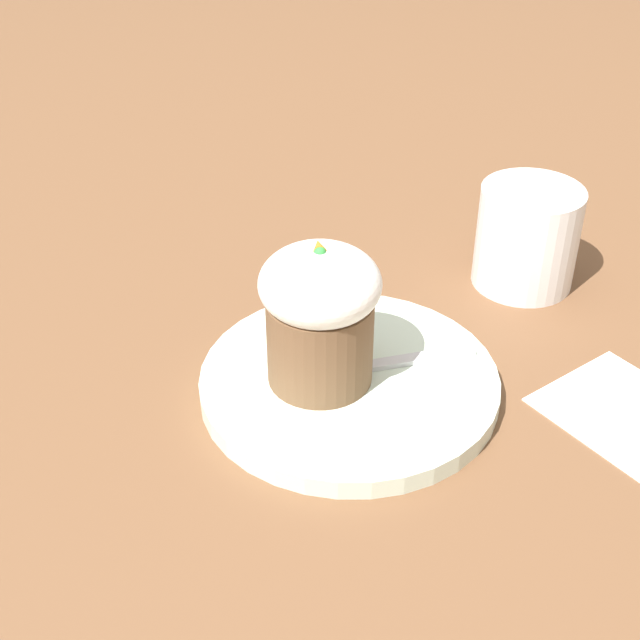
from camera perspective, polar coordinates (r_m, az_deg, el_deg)
name	(u,v)px	position (r m, az deg, el deg)	size (l,w,h in m)	color
ground_plane	(349,391)	(0.66, 1.87, -4.56)	(4.00, 4.00, 0.00)	brown
dessert_plate	(349,383)	(0.65, 1.88, -4.05)	(0.22, 0.22, 0.02)	silver
carrot_cake	(320,313)	(0.61, 0.00, 0.45)	(0.08, 0.08, 0.11)	brown
spoon	(359,367)	(0.65, 2.49, -3.01)	(0.04, 0.13, 0.01)	silver
coffee_cup	(526,236)	(0.78, 13.06, 5.28)	(0.12, 0.09, 0.09)	white
paper_napkin	(630,415)	(0.67, 19.20, -5.75)	(0.15, 0.14, 0.00)	white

